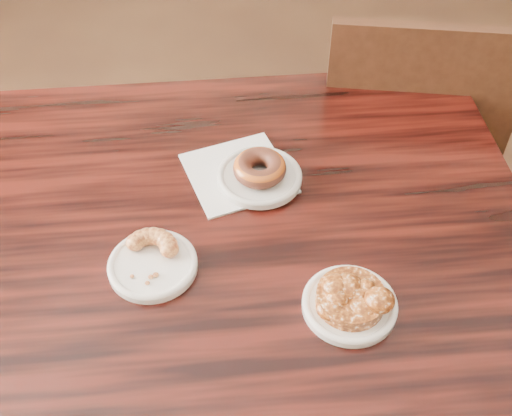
# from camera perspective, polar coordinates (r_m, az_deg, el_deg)

# --- Properties ---
(cafe_table) EXTENTS (1.14, 1.14, 0.75)m
(cafe_table) POSITION_cam_1_polar(r_m,az_deg,el_deg) (1.36, -0.26, -14.21)
(cafe_table) COLOR black
(cafe_table) RESTS_ON floor
(chair_far) EXTENTS (0.47, 0.47, 0.90)m
(chair_far) POSITION_cam_1_polar(r_m,az_deg,el_deg) (1.76, 12.43, 5.98)
(chair_far) COLOR black
(chair_far) RESTS_ON floor
(napkin) EXTENTS (0.23, 0.23, 0.00)m
(napkin) POSITION_cam_1_polar(r_m,az_deg,el_deg) (1.18, -1.61, 3.10)
(napkin) COLOR white
(napkin) RESTS_ON cafe_table
(plate_donut) EXTENTS (0.15, 0.15, 0.01)m
(plate_donut) POSITION_cam_1_polar(r_m,az_deg,el_deg) (1.16, 0.32, 2.76)
(plate_donut) COLOR silver
(plate_donut) RESTS_ON napkin
(plate_cruller) EXTENTS (0.14, 0.14, 0.01)m
(plate_cruller) POSITION_cam_1_polar(r_m,az_deg,el_deg) (1.05, -9.16, -5.06)
(plate_cruller) COLOR white
(plate_cruller) RESTS_ON cafe_table
(plate_fritter) EXTENTS (0.15, 0.15, 0.01)m
(plate_fritter) POSITION_cam_1_polar(r_m,az_deg,el_deg) (1.00, 8.30, -8.53)
(plate_fritter) COLOR white
(plate_fritter) RESTS_ON cafe_table
(glazed_donut) EXTENTS (0.10, 0.10, 0.03)m
(glazed_donut) POSITION_cam_1_polar(r_m,az_deg,el_deg) (1.15, 0.32, 3.58)
(glazed_donut) COLOR #964215
(glazed_donut) RESTS_ON plate_donut
(apple_fritter) EXTENTS (0.15, 0.15, 0.03)m
(apple_fritter) POSITION_cam_1_polar(r_m,az_deg,el_deg) (0.98, 8.45, -7.75)
(apple_fritter) COLOR #401906
(apple_fritter) RESTS_ON plate_fritter
(cruller_fragment) EXTENTS (0.10, 0.10, 0.03)m
(cruller_fragment) POSITION_cam_1_polar(r_m,az_deg,el_deg) (1.03, -9.29, -4.38)
(cruller_fragment) COLOR maroon
(cruller_fragment) RESTS_ON plate_cruller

